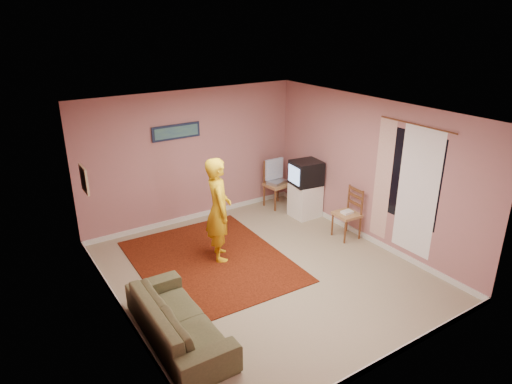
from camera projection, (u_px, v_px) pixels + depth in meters
ground at (263, 272)px, 7.37m from camera, size 5.00×5.00×0.00m
wall_back at (192, 157)px, 8.84m from camera, size 4.50×0.02×2.60m
wall_front at (393, 271)px, 4.95m from camera, size 4.50×0.02×2.60m
wall_left at (116, 235)px, 5.75m from camera, size 0.02×5.00×2.60m
wall_right at (369, 171)px, 8.04m from camera, size 0.02×5.00×2.60m
ceiling at (264, 112)px, 6.42m from camera, size 4.50×5.00×0.02m
baseboard_back at (195, 216)px, 9.29m from camera, size 4.50×0.02×0.10m
baseboard_front at (381, 361)px, 5.42m from camera, size 4.50×0.02×0.10m
baseboard_left at (127, 317)px, 6.21m from camera, size 0.02×5.00×0.10m
baseboard_right at (363, 235)px, 8.50m from camera, size 0.02×5.00×0.10m
window at (412, 178)px, 7.28m from camera, size 0.01×1.10×1.50m
curtain_sheer at (417, 193)px, 7.23m from camera, size 0.01×0.75×2.10m
curtain_floral at (383, 180)px, 7.77m from camera, size 0.01×0.35×2.10m
curtain_rod at (417, 125)px, 6.94m from camera, size 0.02×1.40×0.02m
picture_back at (176, 132)px, 8.46m from camera, size 0.95×0.04×0.28m
picture_left at (84, 179)px, 6.92m from camera, size 0.04×0.38×0.42m
area_rug at (211, 261)px, 7.69m from camera, size 2.42×2.99×0.02m
tv_cabinet at (305, 200)px, 9.30m from camera, size 0.54×0.49×0.69m
crt_tv at (306, 173)px, 9.08m from camera, size 0.62×0.57×0.49m
chair_a at (277, 179)px, 9.67m from camera, size 0.49×0.47×0.55m
dvd_player at (277, 182)px, 9.70m from camera, size 0.46×0.39×0.07m
blue_throw at (274, 169)px, 9.68m from camera, size 0.43×0.05×0.45m
chair_b at (347, 208)px, 8.32m from camera, size 0.44×0.46×0.52m
game_console at (347, 212)px, 8.35m from camera, size 0.21×0.15×0.04m
sofa at (178, 319)px, 5.78m from camera, size 0.80×1.96×0.57m
person at (219, 210)px, 7.50m from camera, size 0.62×0.75×1.78m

